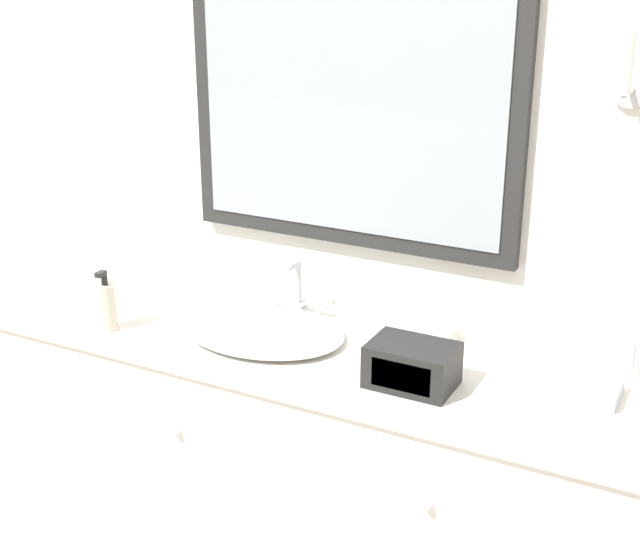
# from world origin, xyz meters

# --- Properties ---
(wall_back) EXTENTS (8.00, 0.18, 2.55)m
(wall_back) POSITION_xyz_m (-0.00, 0.62, 1.28)
(wall_back) COLOR white
(wall_back) RESTS_ON ground_plane
(vanity_counter) EXTENTS (2.05, 0.57, 0.85)m
(vanity_counter) POSITION_xyz_m (0.00, 0.31, 0.43)
(vanity_counter) COLOR white
(vanity_counter) RESTS_ON ground_plane
(sink_basin) EXTENTS (0.46, 0.40, 0.16)m
(sink_basin) POSITION_xyz_m (-0.23, 0.29, 0.87)
(sink_basin) COLOR white
(sink_basin) RESTS_ON vanity_counter
(soap_bottle) EXTENTS (0.06, 0.06, 0.18)m
(soap_bottle) POSITION_xyz_m (-0.64, 0.12, 0.92)
(soap_bottle) COLOR beige
(soap_bottle) RESTS_ON vanity_counter
(appliance_box) EXTENTS (0.21, 0.15, 0.11)m
(appliance_box) POSITION_xyz_m (0.24, 0.20, 0.90)
(appliance_box) COLOR black
(appliance_box) RESTS_ON vanity_counter
(picture_frame) EXTENTS (0.09, 0.01, 0.11)m
(picture_frame) POSITION_xyz_m (0.68, 0.50, 0.90)
(picture_frame) COLOR #B2B2B7
(picture_frame) RESTS_ON vanity_counter
(hand_towel_near_sink) EXTENTS (0.18, 0.13, 0.04)m
(hand_towel_near_sink) POSITION_xyz_m (0.62, 0.34, 0.87)
(hand_towel_near_sink) COLOR #A8B7C6
(hand_towel_near_sink) RESTS_ON vanity_counter
(hand_towel_far_corner) EXTENTS (0.15, 0.11, 0.04)m
(hand_towel_far_corner) POSITION_xyz_m (0.18, 0.46, 0.87)
(hand_towel_far_corner) COLOR silver
(hand_towel_far_corner) RESTS_ON vanity_counter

